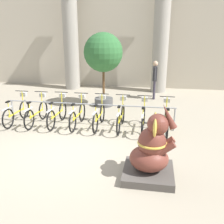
% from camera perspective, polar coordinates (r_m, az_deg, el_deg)
% --- Properties ---
extents(ground_plane, '(60.00, 60.00, 0.00)m').
position_cam_1_polar(ground_plane, '(6.81, -9.85, -8.74)').
color(ground_plane, '#9E937F').
extents(building_facade, '(20.00, 0.20, 6.00)m').
position_cam_1_polar(building_facade, '(14.49, 1.24, 17.63)').
color(building_facade, '#B2A893').
rests_on(building_facade, ground_plane).
extents(column_left, '(1.00, 1.00, 5.16)m').
position_cam_1_polar(column_left, '(14.08, -9.40, 15.87)').
color(column_left, gray).
rests_on(column_left, ground_plane).
extents(column_right, '(1.00, 1.00, 5.16)m').
position_cam_1_polar(column_right, '(13.33, 11.09, 15.70)').
color(column_right, gray).
rests_on(column_right, ground_plane).
extents(bike_rack, '(5.66, 0.05, 0.77)m').
position_cam_1_polar(bike_rack, '(8.29, -5.28, 1.06)').
color(bike_rack, gray).
rests_on(bike_rack, ground_plane).
extents(bicycle_0, '(0.48, 1.73, 1.04)m').
position_cam_1_polar(bicycle_0, '(9.21, -20.87, 0.11)').
color(bicycle_0, black).
rests_on(bicycle_0, ground_plane).
extents(bicycle_1, '(0.48, 1.73, 1.04)m').
position_cam_1_polar(bicycle_1, '(8.88, -16.78, -0.09)').
color(bicycle_1, black).
rests_on(bicycle_1, ground_plane).
extents(bicycle_2, '(0.48, 1.73, 1.04)m').
position_cam_1_polar(bicycle_2, '(8.63, -12.33, -0.24)').
color(bicycle_2, black).
rests_on(bicycle_2, ground_plane).
extents(bicycle_3, '(0.48, 1.73, 1.04)m').
position_cam_1_polar(bicycle_3, '(8.38, -7.78, -0.54)').
color(bicycle_3, black).
rests_on(bicycle_3, ground_plane).
extents(bicycle_4, '(0.48, 1.73, 1.04)m').
position_cam_1_polar(bicycle_4, '(8.21, -2.93, -0.77)').
color(bicycle_4, black).
rests_on(bicycle_4, ground_plane).
extents(bicycle_5, '(0.48, 1.73, 1.04)m').
position_cam_1_polar(bicycle_5, '(8.07, 2.05, -1.09)').
color(bicycle_5, black).
rests_on(bicycle_5, ground_plane).
extents(bicycle_6, '(0.48, 1.73, 1.04)m').
position_cam_1_polar(bicycle_6, '(8.00, 7.17, -1.40)').
color(bicycle_6, black).
rests_on(bicycle_6, ground_plane).
extents(bicycle_7, '(0.48, 1.73, 1.04)m').
position_cam_1_polar(bicycle_7, '(8.01, 12.34, -1.66)').
color(bicycle_7, black).
rests_on(bicycle_7, ground_plane).
extents(elephant_statue, '(1.08, 1.08, 1.68)m').
position_cam_1_polar(elephant_statue, '(5.41, 8.93, -9.20)').
color(elephant_statue, '#4C4742').
rests_on(elephant_statue, ground_plane).
extents(person_pedestrian, '(0.24, 0.47, 1.78)m').
position_cam_1_polar(person_pedestrian, '(11.84, 9.75, 8.05)').
color(person_pedestrian, '#383342').
rests_on(person_pedestrian, ground_plane).
extents(potted_tree, '(1.59, 1.59, 3.04)m').
position_cam_1_polar(potted_tree, '(10.40, -2.00, 12.90)').
color(potted_tree, '#4C4C4C').
rests_on(potted_tree, ground_plane).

